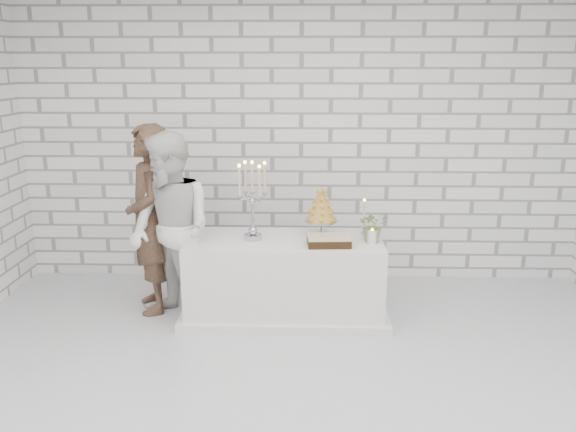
% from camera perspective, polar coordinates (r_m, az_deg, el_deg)
% --- Properties ---
extents(ground, '(6.00, 5.00, 0.01)m').
position_cam_1_polar(ground, '(4.50, 0.91, -16.82)').
color(ground, silver).
rests_on(ground, ground).
extents(wall_back, '(6.00, 0.01, 3.00)m').
position_cam_1_polar(wall_back, '(6.39, 1.27, 7.02)').
color(wall_back, white).
rests_on(wall_back, ground).
extents(wall_front, '(6.00, 0.01, 3.00)m').
position_cam_1_polar(wall_front, '(1.59, -0.10, -17.74)').
color(wall_front, white).
rests_on(wall_front, ground).
extents(cake_table, '(1.80, 0.80, 0.75)m').
position_cam_1_polar(cake_table, '(5.63, -0.30, -5.88)').
color(cake_table, white).
rests_on(cake_table, ground).
extents(groom, '(0.63, 0.76, 1.80)m').
position_cam_1_polar(groom, '(5.76, -13.13, -0.34)').
color(groom, '#38251B').
rests_on(groom, ground).
extents(bride, '(1.08, 1.08, 1.76)m').
position_cam_1_polar(bride, '(5.41, -11.13, -1.37)').
color(bride, white).
rests_on(bride, ground).
extents(candelabra, '(0.35, 0.35, 0.73)m').
position_cam_1_polar(candelabra, '(5.42, -3.41, 1.48)').
color(candelabra, '#AAAAB5').
rests_on(candelabra, cake_table).
extents(croquembouche, '(0.33, 0.33, 0.47)m').
position_cam_1_polar(croquembouche, '(5.57, 3.19, 0.45)').
color(croquembouche, olive).
rests_on(croquembouche, cake_table).
extents(chocolate_cake, '(0.39, 0.29, 0.08)m').
position_cam_1_polar(chocolate_cake, '(5.34, 3.93, -2.36)').
color(chocolate_cake, black).
rests_on(chocolate_cake, cake_table).
extents(pillar_candle, '(0.08, 0.08, 0.12)m').
position_cam_1_polar(pillar_candle, '(5.40, 8.03, -2.05)').
color(pillar_candle, white).
rests_on(pillar_candle, cake_table).
extents(extra_taper, '(0.07, 0.07, 0.32)m').
position_cam_1_polar(extra_taper, '(5.68, 7.27, -0.15)').
color(extra_taper, beige).
rests_on(extra_taper, cake_table).
extents(flowers, '(0.29, 0.25, 0.30)m').
position_cam_1_polar(flowers, '(5.46, 8.17, -0.90)').
color(flowers, '#417F39').
rests_on(flowers, cake_table).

